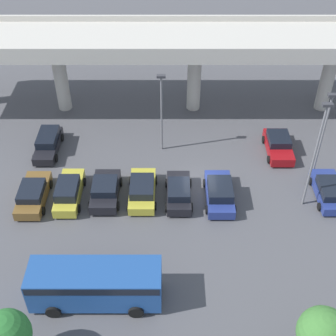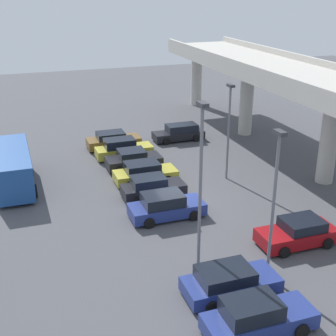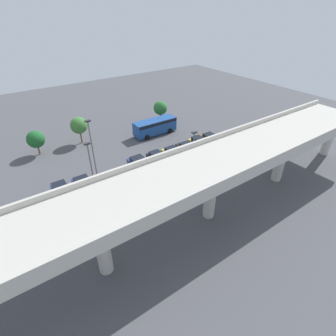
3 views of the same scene
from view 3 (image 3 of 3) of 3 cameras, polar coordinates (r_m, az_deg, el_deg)
ground_plane at (r=38.26m, az=-3.19°, el=-0.38°), size 107.35×107.35×0.00m
highway_overpass at (r=27.03m, az=9.84°, el=0.02°), size 51.38×7.11×7.93m
parked_car_0 at (r=42.15m, az=15.45°, el=2.91°), size 2.01×4.78×1.53m
parked_car_1 at (r=43.97m, az=7.06°, el=5.26°), size 2.00×4.79×1.68m
parked_car_2 at (r=42.26m, az=4.36°, el=4.17°), size 2.26×4.37×1.58m
parked_car_3 at (r=40.68m, az=1.34°, el=3.03°), size 2.21×4.66×1.54m
parked_car_4 at (r=39.50m, az=-2.17°, el=2.05°), size 2.05×4.37×1.55m
parked_car_5 at (r=38.21m, az=-6.13°, el=0.77°), size 2.25×4.76×1.63m
parked_car_6 at (r=31.84m, az=-9.43°, el=-7.04°), size 2.22×4.51×1.53m
parked_car_7 at (r=35.51m, az=-17.79°, el=-3.70°), size 2.24×4.62×1.44m
parked_car_8 at (r=35.10m, az=-22.05°, el=-4.99°), size 2.06×4.88×1.68m
parked_car_9 at (r=45.82m, az=9.40°, el=6.15°), size 2.17×4.74×1.49m
shuttle_bus at (r=48.31m, az=-2.86°, el=9.19°), size 7.98×2.80×2.73m
lamp_post_near_aisle at (r=31.54m, az=-16.33°, el=0.13°), size 0.70×0.35×7.74m
lamp_post_mid_lot at (r=34.03m, az=5.50°, el=3.40°), size 0.70×0.35×7.22m
lamp_post_by_overpass at (r=34.26m, az=-16.13°, el=4.11°), size 0.70×0.35×8.96m
tree_front_left at (r=53.15m, az=-1.68°, el=12.91°), size 2.70×2.70×4.25m
tree_front_centre at (r=46.79m, az=-18.84°, el=8.75°), size 2.80×2.80×4.62m
tree_front_right at (r=45.78m, az=-26.85°, el=5.58°), size 2.72×2.72×4.01m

